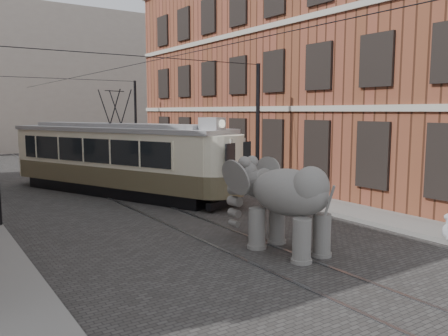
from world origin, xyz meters
TOP-DOWN VIEW (x-y plane):
  - ground at (0.00, 0.00)m, footprint 120.00×120.00m
  - tram_rails at (0.00, 0.00)m, footprint 1.54×80.00m
  - sidewalk_right at (6.00, 0.00)m, footprint 2.00×60.00m
  - brick_building at (11.00, 9.00)m, footprint 8.00×26.00m
  - distant_block at (0.00, 40.00)m, footprint 28.00×10.00m
  - catenary at (-0.20, 5.00)m, footprint 11.00×30.20m
  - tram at (-0.01, 10.00)m, footprint 7.10×12.24m
  - elephant at (0.71, -1.18)m, footprint 2.80×4.47m

SIDE VIEW (x-z plane):
  - ground at x=0.00m, z-range 0.00..0.00m
  - tram_rails at x=0.00m, z-range 0.00..0.02m
  - sidewalk_right at x=6.00m, z-range 0.00..0.15m
  - elephant at x=0.71m, z-range 0.00..2.59m
  - tram at x=-0.01m, z-range 0.00..4.85m
  - catenary at x=-0.20m, z-range 0.00..6.00m
  - brick_building at x=11.00m, z-range 0.00..12.00m
  - distant_block at x=0.00m, z-range 0.00..14.00m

